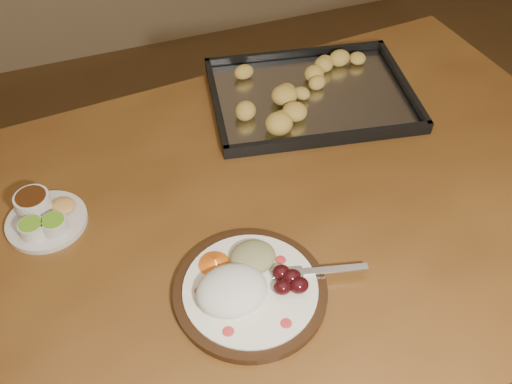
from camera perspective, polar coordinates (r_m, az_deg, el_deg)
name	(u,v)px	position (r m, az deg, el deg)	size (l,w,h in m)	color
dining_table	(249,250)	(1.12, -0.73, -5.78)	(1.57, 1.02, 0.75)	brown
dinner_plate	(246,287)	(0.93, -0.98, -9.44)	(0.32, 0.25, 0.06)	black
condiment_saucer	(43,216)	(1.09, -20.53, -2.28)	(0.14, 0.14, 0.05)	beige
baking_tray	(311,94)	(1.30, 5.55, 9.75)	(0.49, 0.40, 0.05)	black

